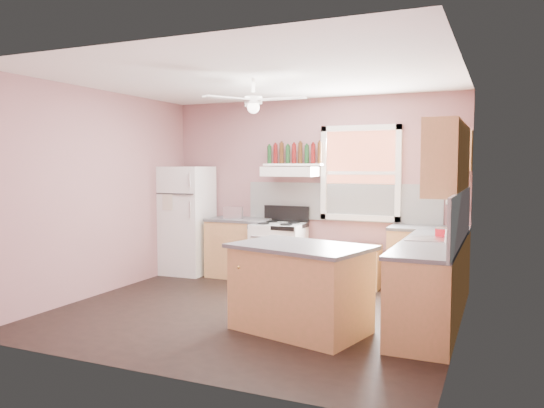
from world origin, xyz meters
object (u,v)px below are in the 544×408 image
at_px(island, 300,290).
at_px(refrigerator, 186,220).
at_px(cart, 361,269).
at_px(toaster, 233,213).
at_px(stove, 279,253).

bearing_deg(island, refrigerator, 157.05).
bearing_deg(refrigerator, cart, -0.39).
relative_size(cart, island, 0.42).
distance_m(toaster, island, 2.85).
relative_size(refrigerator, island, 1.31).
height_order(stove, island, same).
distance_m(stove, cart, 1.22).
bearing_deg(toaster, stove, -18.32).
relative_size(toaster, stove, 0.33).
bearing_deg(cart, toaster, -178.07).
height_order(toaster, stove, toaster).
bearing_deg(stove, island, -64.67).
height_order(refrigerator, toaster, refrigerator).
bearing_deg(toaster, refrigerator, 165.82).
xyz_separation_m(cart, island, (-0.09, -2.14, 0.16)).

